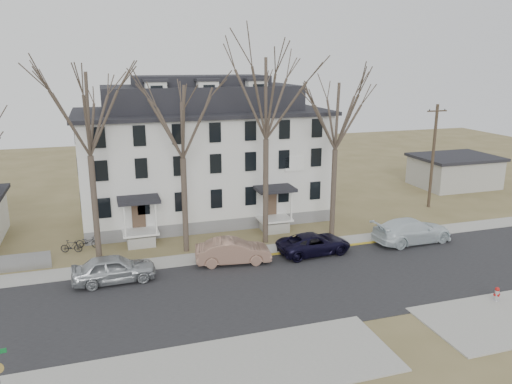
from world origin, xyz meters
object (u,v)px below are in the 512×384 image
object	(u,v)px
tree_far_left	(86,108)
utility_pole_far	(433,155)
fire_hydrant	(497,294)
car_navy	(314,244)
car_white	(412,231)
tree_mid_left	(181,117)
bicycle_right	(71,247)
car_silver	(114,269)
car_tan	(233,252)
boarding_house	(203,155)
tree_mid_right	(337,112)
tree_center	(266,93)
bicycle_left	(88,242)

from	to	relation	value
tree_far_left	utility_pole_far	bearing A→B (deg)	8.10
fire_hydrant	tree_far_left	bearing A→B (deg)	148.62
car_navy	car_white	xyz separation A→B (m)	(7.92, -0.12, 0.17)
car_white	fire_hydrant	bearing A→B (deg)	170.98
tree_far_left	tree_mid_left	size ratio (longest dim) A/B	1.08
car_navy	car_white	world-z (taller)	car_white
tree_far_left	bicycle_right	xyz separation A→B (m)	(-1.86, 2.06, -9.89)
tree_mid_left	fire_hydrant	bearing A→B (deg)	-40.27
car_silver	car_white	distance (m)	21.58
tree_mid_left	car_tan	size ratio (longest dim) A/B	2.53
bicycle_right	boarding_house	bearing A→B (deg)	-45.75
bicycle_right	fire_hydrant	size ratio (longest dim) A/B	1.71
boarding_house	bicycle_right	world-z (taller)	boarding_house
car_white	tree_far_left	bearing A→B (deg)	78.37
car_tan	car_white	world-z (taller)	car_white
car_tan	fire_hydrant	size ratio (longest dim) A/B	5.64
car_silver	fire_hydrant	size ratio (longest dim) A/B	5.63
tree_mid_right	car_tan	bearing A→B (deg)	-160.08
boarding_house	tree_mid_right	distance (m)	12.51
car_tan	bicycle_right	bearing A→B (deg)	71.05
tree_far_left	car_white	size ratio (longest dim) A/B	2.21
boarding_house	car_white	xyz separation A→B (m)	(13.45, -11.56, -4.48)
tree_center	car_tan	distance (m)	11.27
car_silver	car_tan	world-z (taller)	car_silver
boarding_house	bicycle_right	bearing A→B (deg)	-150.68
tree_center	bicycle_left	size ratio (longest dim) A/B	8.51
utility_pole_far	tree_mid_left	bearing A→B (deg)	-169.87
utility_pole_far	car_silver	world-z (taller)	utility_pole_far
utility_pole_far	fire_hydrant	world-z (taller)	utility_pole_far
tree_mid_right	tree_mid_left	bearing A→B (deg)	180.00
car_white	tree_mid_right	bearing A→B (deg)	52.45
boarding_house	car_navy	xyz separation A→B (m)	(5.52, -11.44, -4.65)
utility_pole_far	fire_hydrant	size ratio (longest dim) A/B	10.66
tree_far_left	bicycle_right	bearing A→B (deg)	132.02
boarding_house	utility_pole_far	xyz separation A→B (m)	(20.50, -3.95, -0.47)
tree_center	tree_mid_left	bearing A→B (deg)	180.00
car_navy	tree_center	bearing A→B (deg)	33.48
tree_far_left	bicycle_left	bearing A→B (deg)	106.01
car_navy	bicycle_left	size ratio (longest dim) A/B	3.04
tree_mid_right	bicycle_left	size ratio (longest dim) A/B	7.38
car_tan	bicycle_left	distance (m)	11.08
tree_far_left	tree_mid_left	bearing A→B (deg)	0.00
fire_hydrant	bicycle_right	bearing A→B (deg)	146.98
car_silver	fire_hydrant	bearing A→B (deg)	-116.29
utility_pole_far	bicycle_right	xyz separation A→B (m)	(-31.36, -2.14, -4.45)
tree_mid_right	car_tan	xyz separation A→B (m)	(-8.88, -3.22, -8.77)
utility_pole_far	bicycle_left	size ratio (longest dim) A/B	5.50
car_tan	car_navy	world-z (taller)	car_tan
tree_far_left	tree_mid_right	xyz separation A→B (m)	(17.50, 0.00, -0.74)
bicycle_left	car_navy	bearing A→B (deg)	-91.57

